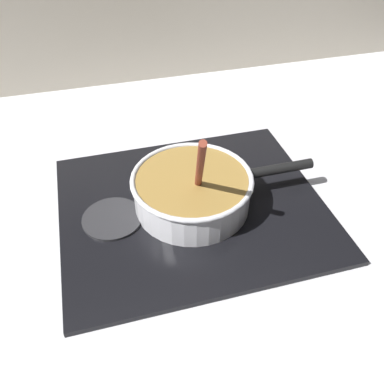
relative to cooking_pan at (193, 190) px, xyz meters
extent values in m
cube|color=#B7B7BC|center=(-0.11, -0.14, -0.07)|extent=(2.40, 1.60, 0.04)
cube|color=black|center=(0.00, 0.00, -0.05)|extent=(0.56, 0.48, 0.01)
torus|color=#592D0C|center=(0.00, 0.00, -0.04)|extent=(0.17, 0.17, 0.01)
cylinder|color=#262628|center=(-0.17, 0.00, -0.04)|extent=(0.13, 0.13, 0.01)
cylinder|color=silver|center=(0.00, 0.00, -0.01)|extent=(0.24, 0.24, 0.07)
cylinder|color=olive|center=(0.00, 0.00, 0.00)|extent=(0.23, 0.23, 0.07)
torus|color=silver|center=(0.00, 0.00, 0.03)|extent=(0.25, 0.25, 0.01)
cylinder|color=black|center=(0.20, 0.00, 0.02)|extent=(0.15, 0.02, 0.02)
cylinder|color=#EDD88C|center=(0.00, -0.09, 0.02)|extent=(0.03, 0.03, 0.01)
cylinder|color=#E5CC7A|center=(-0.08, 0.05, 0.02)|extent=(0.03, 0.03, 0.01)
cylinder|color=beige|center=(-0.04, 0.01, 0.02)|extent=(0.04, 0.04, 0.01)
cylinder|color=#E5CC7A|center=(0.00, 0.00, 0.02)|extent=(0.04, 0.04, 0.01)
cylinder|color=#EDD88C|center=(0.03, -0.03, 0.02)|extent=(0.03, 0.03, 0.01)
cylinder|color=maroon|center=(-0.01, -0.07, 0.11)|extent=(0.04, 0.13, 0.20)
cube|color=brown|center=(0.01, -0.01, 0.02)|extent=(0.04, 0.05, 0.01)
camera|label=1|loc=(-0.17, -0.63, 0.56)|focal=38.33mm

